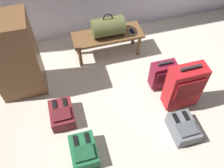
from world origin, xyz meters
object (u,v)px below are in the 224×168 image
backpack_maroon (62,114)px  duffel_bag_olive (108,27)px  bench (108,37)px  suitcase_small_burgundy (163,74)px  suitcase_upright_red (184,86)px  side_cabinet (14,58)px  cell_phone (132,31)px  backpack_green (84,151)px  backpack_grey (183,128)px

backpack_maroon → duffel_bag_olive: bearing=48.3°
bench → duffel_bag_olive: bearing=0.0°
bench → suitcase_small_burgundy: (0.53, -0.79, -0.09)m
suitcase_upright_red → side_cabinet: bearing=156.3°
bench → cell_phone: 0.35m
duffel_bag_olive → suitcase_small_burgundy: size_ratio=0.96×
backpack_maroon → side_cabinet: (-0.41, 0.64, 0.46)m
bench → backpack_maroon: 1.28m
suitcase_upright_red → suitcase_small_burgundy: bearing=108.2°
bench → backpack_maroon: bench is taller
duffel_bag_olive → backpack_green: bearing=-114.7°
duffel_bag_olive → cell_phone: 0.36m
suitcase_small_burgundy → side_cabinet: side_cabinet is taller
backpack_maroon → backpack_green: bearing=-73.2°
bench → cell_phone: cell_phone is taller
duffel_bag_olive → backpack_grey: bearing=-71.9°
cell_phone → side_cabinet: side_cabinet is taller
backpack_maroon → backpack_grey: same height
bench → side_cabinet: size_ratio=0.91×
cell_phone → suitcase_small_burgundy: suitcase_small_burgundy is taller
suitcase_small_burgundy → backpack_grey: (-0.03, -0.72, -0.15)m
suitcase_upright_red → duffel_bag_olive: bearing=119.3°
duffel_bag_olive → side_cabinet: (-1.25, -0.30, 0.03)m
cell_phone → backpack_green: bearing=-125.3°
suitcase_upright_red → backpack_maroon: suitcase_upright_red is taller
backpack_grey → suitcase_small_burgundy: bearing=87.9°
backpack_maroon → backpack_grey: (1.33, -0.57, 0.00)m
backpack_green → suitcase_small_burgundy: bearing=29.6°
suitcase_small_burgundy → side_cabinet: 1.86m
bench → side_cabinet: bearing=-166.3°
duffel_bag_olive → suitcase_upright_red: duffel_bag_olive is taller
duffel_bag_olive → suitcase_upright_red: 1.30m
suitcase_upright_red → backpack_grey: (-0.14, -0.39, -0.26)m
suitcase_small_burgundy → backpack_green: size_ratio=1.21×
backpack_grey → backpack_maroon: bearing=156.9°
backpack_maroon → side_cabinet: size_ratio=0.35×
backpack_green → side_cabinet: size_ratio=0.35×
side_cabinet → backpack_green: bearing=-64.1°
suitcase_small_burgundy → backpack_green: bearing=-150.4°
duffel_bag_olive → cell_phone: size_ratio=3.06×
cell_phone → suitcase_upright_red: bearing=-75.0°
suitcase_upright_red → backpack_maroon: bearing=173.0°
cell_phone → side_cabinet: 1.62m
side_cabinet → suitcase_small_burgundy: bearing=-15.5°
cell_phone → backpack_grey: (0.16, -1.47, -0.30)m
duffel_bag_olive → backpack_grey: 1.65m
duffel_bag_olive → suitcase_upright_red: bearing=-60.7°
backpack_maroon → suitcase_small_burgundy: bearing=6.4°
bench → side_cabinet: (-1.24, -0.30, 0.22)m
suitcase_small_burgundy → backpack_maroon: suitcase_small_burgundy is taller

